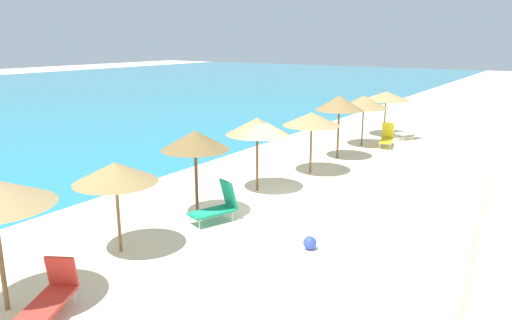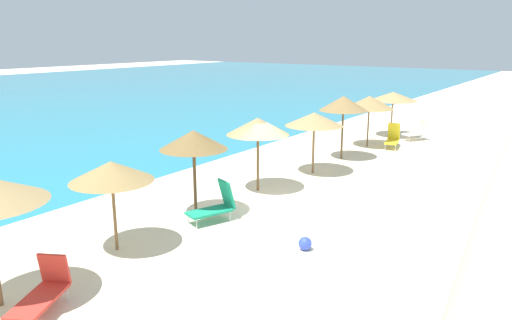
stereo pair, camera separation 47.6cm
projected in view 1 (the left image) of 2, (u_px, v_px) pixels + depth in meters
ground_plane at (276, 204)px, 16.26m from camera, size 160.00×160.00×0.00m
beach_umbrella_2 at (115, 173)px, 12.12m from camera, size 2.12×2.12×2.39m
beach_umbrella_3 at (195, 140)px, 14.56m from camera, size 2.07×2.07×2.71m
beach_umbrella_4 at (257, 126)px, 17.13m from camera, size 2.24×2.24×2.67m
beach_umbrella_5 at (312, 119)px, 19.52m from camera, size 2.34×2.34×2.50m
beach_umbrella_6 at (339, 103)px, 21.89m from camera, size 2.18×2.18×2.88m
beach_umbrella_7 at (364, 102)px, 24.57m from camera, size 2.46×2.46×2.58m
beach_umbrella_8 at (386, 96)px, 27.16m from camera, size 2.62×2.62×2.51m
lounge_chair_0 at (51, 294)px, 9.65m from camera, size 1.61×1.25×1.04m
lounge_chair_2 at (218, 206)px, 14.59m from camera, size 1.57×1.10×1.22m
lounge_chair_3 at (387, 137)px, 24.70m from camera, size 1.43×0.88×1.22m
lounge_chair_4 at (411, 131)px, 26.58m from camera, size 1.51×1.26×1.10m
beach_ball at (310, 243)px, 12.70m from camera, size 0.36×0.36×0.36m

